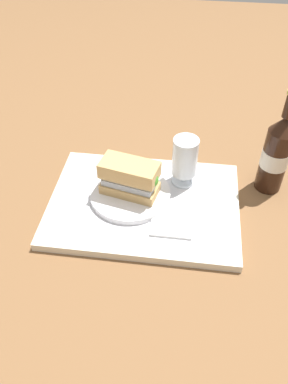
% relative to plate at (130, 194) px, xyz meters
% --- Properties ---
extents(ground_plane, '(3.00, 3.00, 0.00)m').
position_rel_plate_xyz_m(ground_plane, '(0.03, -0.01, -0.03)').
color(ground_plane, brown).
extents(tray, '(0.44, 0.32, 0.02)m').
position_rel_plate_xyz_m(tray, '(0.03, -0.01, -0.02)').
color(tray, beige).
rests_on(tray, ground_plane).
extents(placemat, '(0.38, 0.27, 0.00)m').
position_rel_plate_xyz_m(placemat, '(0.03, -0.01, -0.01)').
color(placemat, silver).
rests_on(placemat, tray).
extents(plate, '(0.19, 0.19, 0.01)m').
position_rel_plate_xyz_m(plate, '(0.00, 0.00, 0.00)').
color(plate, white).
rests_on(plate, placemat).
extents(sandwich, '(0.14, 0.09, 0.08)m').
position_rel_plate_xyz_m(sandwich, '(0.00, -0.00, 0.05)').
color(sandwich, tan).
rests_on(sandwich, plate).
extents(beer_glass, '(0.06, 0.06, 0.12)m').
position_rel_plate_xyz_m(beer_glass, '(0.12, 0.07, 0.06)').
color(beer_glass, silver).
rests_on(beer_glass, placemat).
extents(napkin_folded, '(0.09, 0.07, 0.01)m').
position_rel_plate_xyz_m(napkin_folded, '(0.10, -0.08, -0.00)').
color(napkin_folded, white).
rests_on(napkin_folded, placemat).
extents(beer_bottle, '(0.07, 0.07, 0.27)m').
position_rel_plate_xyz_m(beer_bottle, '(0.33, 0.10, 0.08)').
color(beer_bottle, black).
rests_on(beer_bottle, ground_plane).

